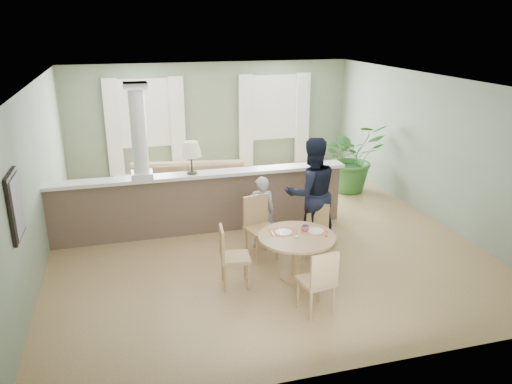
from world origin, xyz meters
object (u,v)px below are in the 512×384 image
object	(u,v)px
houseplant	(352,157)
child_person	(261,212)
man_person	(311,193)
chair_far_man	(316,228)
chair_side	(230,254)
chair_near	(319,279)
sofa	(188,189)
dining_table	(297,244)
chair_far_boy	(259,224)

from	to	relation	value
houseplant	child_person	distance (m)	3.61
houseplant	man_person	distance (m)	3.15
chair_far_man	chair_side	distance (m)	1.69
chair_near	chair_side	size ratio (longest dim) A/B	1.01
sofa	dining_table	distance (m)	3.44
chair_far_boy	chair_near	distance (m)	1.88
sofa	houseplant	xyz separation A→B (m)	(3.69, 0.27, 0.33)
chair_side	man_person	distance (m)	1.94
chair_far_boy	man_person	size ratio (longest dim) A/B	0.54
chair_near	chair_side	world-z (taller)	chair_near
sofa	man_person	world-z (taller)	man_person
sofa	child_person	size ratio (longest dim) A/B	2.44
houseplant	chair_side	distance (m)	4.97
chair_side	man_person	bearing A→B (deg)	-51.94
chair_far_boy	man_person	bearing A→B (deg)	-3.45
chair_far_man	chair_side	world-z (taller)	chair_side
chair_side	child_person	distance (m)	1.40
chair_far_man	child_person	world-z (taller)	child_person
chair_side	child_person	size ratio (longest dim) A/B	0.73
sofa	dining_table	xyz separation A→B (m)	(1.15, -3.24, 0.10)
chair_far_boy	chair_near	bearing A→B (deg)	-95.08
houseplant	chair_side	xyz separation A→B (m)	(-3.54, -3.48, -0.28)
sofa	chair_far_boy	xyz separation A→B (m)	(0.82, -2.38, 0.11)
chair_side	chair_near	bearing A→B (deg)	-131.38
child_person	chair_far_man	bearing A→B (deg)	156.94
chair_far_boy	child_person	size ratio (longest dim) A/B	0.81
chair_near	man_person	bearing A→B (deg)	-117.13
dining_table	chair_near	world-z (taller)	chair_near
chair_near	chair_side	bearing A→B (deg)	-56.44
dining_table	chair_side	size ratio (longest dim) A/B	1.25
dining_table	child_person	bearing A→B (deg)	99.68
houseplant	chair_far_boy	size ratio (longest dim) A/B	1.55
houseplant	chair_far_boy	world-z (taller)	houseplant
chair_far_boy	chair_far_man	distance (m)	0.93
dining_table	houseplant	bearing A→B (deg)	54.08
sofa	chair_far_boy	bearing A→B (deg)	-61.79
sofa	chair_side	size ratio (longest dim) A/B	3.34
dining_table	chair_side	bearing A→B (deg)	178.44
dining_table	child_person	distance (m)	1.20
dining_table	child_person	size ratio (longest dim) A/B	0.91
sofa	chair_near	bearing A→B (deg)	-66.27
chair_near	child_person	bearing A→B (deg)	-95.07
dining_table	child_person	xyz separation A→B (m)	(-0.20, 1.18, 0.08)
child_person	houseplant	bearing A→B (deg)	-129.17
chair_near	man_person	size ratio (longest dim) A/B	0.49
chair_side	man_person	world-z (taller)	man_person
chair_far_man	chair_near	world-z (taller)	chair_near
sofa	dining_table	size ratio (longest dim) A/B	2.68
sofa	houseplant	bearing A→B (deg)	13.46
houseplant	chair_near	distance (m)	5.21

